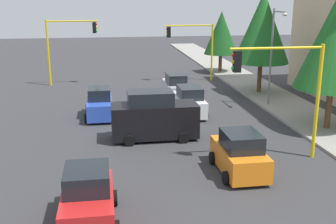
{
  "coord_description": "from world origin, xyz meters",
  "views": [
    {
      "loc": [
        24.08,
        -2.65,
        7.76
      ],
      "look_at": [
        0.82,
        0.98,
        1.2
      ],
      "focal_mm": 44.26,
      "sensor_mm": 36.0,
      "label": 1
    }
  ],
  "objects": [
    {
      "name": "street_lamp_curbside",
      "position": [
        -3.61,
        9.2,
        4.35
      ],
      "size": [
        2.15,
        0.28,
        7.0
      ],
      "color": "slate",
      "rests_on": "ground"
    },
    {
      "name": "traffic_signal_far_right",
      "position": [
        -14.0,
        -5.72,
        4.13
      ],
      "size": [
        0.36,
        4.59,
        5.84
      ],
      "color": "yellow",
      "rests_on": "ground"
    },
    {
      "name": "ground_plane",
      "position": [
        0.0,
        0.0,
        0.0
      ],
      "size": [
        120.0,
        120.0,
        0.0
      ],
      "primitive_type": "plane",
      "color": "#353538"
    },
    {
      "name": "traffic_signal_far_left",
      "position": [
        -14.0,
        5.65,
        3.81
      ],
      "size": [
        0.36,
        4.59,
        5.36
      ],
      "color": "yellow",
      "rests_on": "ground"
    },
    {
      "name": "delivery_van_black",
      "position": [
        2.0,
        -0.01,
        1.28
      ],
      "size": [
        2.22,
        4.8,
        2.77
      ],
      "color": "black",
      "rests_on": "ground"
    },
    {
      "name": "car_red",
      "position": [
        10.56,
        -3.41,
        0.9
      ],
      "size": [
        3.65,
        2.11,
        1.98
      ],
      "color": "red",
      "rests_on": "ground"
    },
    {
      "name": "sidewalk_kerb",
      "position": [
        -5.0,
        10.5,
        0.07
      ],
      "size": [
        80.0,
        4.0,
        0.15
      ],
      "primitive_type": "cube",
      "color": "gray",
      "rests_on": "ground"
    },
    {
      "name": "car_orange",
      "position": [
        7.28,
        3.25,
        0.9
      ],
      "size": [
        3.7,
        2.08,
        1.98
      ],
      "color": "orange",
      "rests_on": "ground"
    },
    {
      "name": "traffic_signal_near_left",
      "position": [
        6.0,
        5.69,
        3.99
      ],
      "size": [
        0.36,
        4.59,
        5.64
      ],
      "color": "yellow",
      "rests_on": "ground"
    },
    {
      "name": "car_blue",
      "position": [
        -2.89,
        -3.04,
        0.9
      ],
      "size": [
        3.77,
        1.95,
        1.98
      ],
      "color": "blue",
      "rests_on": "ground"
    },
    {
      "name": "car_silver",
      "position": [
        -7.47,
        2.88,
        0.9
      ],
      "size": [
        4.05,
        1.93,
        1.98
      ],
      "color": "#B2B5BA",
      "rests_on": "ground"
    },
    {
      "name": "tree_roadside_near",
      "position": [
        2.0,
        10.5,
        5.34
      ],
      "size": [
        4.45,
        4.45,
        8.13
      ],
      "color": "brown",
      "rests_on": "ground"
    },
    {
      "name": "car_white",
      "position": [
        -2.62,
        2.97,
        0.9
      ],
      "size": [
        4.13,
        2.0,
        1.98
      ],
      "color": "white",
      "rests_on": "ground"
    },
    {
      "name": "tree_roadside_far",
      "position": [
        -18.0,
        9.5,
        4.15
      ],
      "size": [
        3.49,
        3.49,
        6.35
      ],
      "color": "brown",
      "rests_on": "ground"
    },
    {
      "name": "tree_roadside_mid",
      "position": [
        -8.0,
        10.0,
        5.39
      ],
      "size": [
        4.48,
        4.48,
        8.21
      ],
      "color": "brown",
      "rests_on": "ground"
    }
  ]
}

